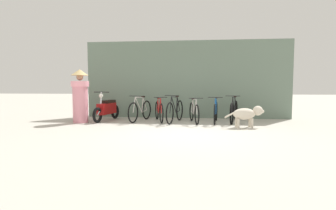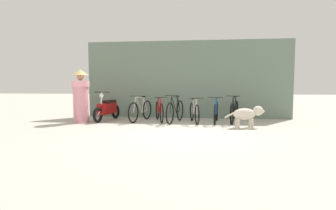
{
  "view_description": "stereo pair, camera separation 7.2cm",
  "coord_description": "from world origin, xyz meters",
  "px_view_note": "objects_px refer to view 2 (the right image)",
  "views": [
    {
      "loc": [
        0.37,
        -6.7,
        1.25
      ],
      "look_at": [
        -0.48,
        1.16,
        0.65
      ],
      "focal_mm": 28.0,
      "sensor_mm": 36.0,
      "label": 1
    },
    {
      "loc": [
        0.44,
        -6.7,
        1.25
      ],
      "look_at": [
        -0.48,
        1.16,
        0.65
      ],
      "focal_mm": 28.0,
      "sensor_mm": 36.0,
      "label": 2
    }
  ],
  "objects_px": {
    "motorcycle": "(107,109)",
    "bicycle_1": "(159,111)",
    "bicycle_5": "(234,111)",
    "bicycle_0": "(141,110)",
    "stray_dog": "(247,114)",
    "bicycle_3": "(194,112)",
    "bicycle_2": "(175,111)",
    "bicycle_4": "(216,112)",
    "person_in_robes": "(81,95)"
  },
  "relations": [
    {
      "from": "bicycle_2",
      "to": "person_in_robes",
      "type": "xyz_separation_m",
      "value": [
        -3.15,
        -0.38,
        0.54
      ]
    },
    {
      "from": "bicycle_4",
      "to": "motorcycle",
      "type": "relative_size",
      "value": 1.0
    },
    {
      "from": "bicycle_4",
      "to": "bicycle_2",
      "type": "bearing_deg",
      "value": -81.2
    },
    {
      "from": "bicycle_1",
      "to": "bicycle_0",
      "type": "bearing_deg",
      "value": -105.3
    },
    {
      "from": "bicycle_0",
      "to": "bicycle_3",
      "type": "xyz_separation_m",
      "value": [
        1.87,
        -0.2,
        -0.02
      ]
    },
    {
      "from": "bicycle_1",
      "to": "bicycle_5",
      "type": "relative_size",
      "value": 0.92
    },
    {
      "from": "bicycle_0",
      "to": "person_in_robes",
      "type": "distance_m",
      "value": 2.07
    },
    {
      "from": "bicycle_3",
      "to": "motorcycle",
      "type": "distance_m",
      "value": 3.07
    },
    {
      "from": "bicycle_2",
      "to": "stray_dog",
      "type": "distance_m",
      "value": 2.37
    },
    {
      "from": "bicycle_0",
      "to": "bicycle_2",
      "type": "height_order",
      "value": "bicycle_2"
    },
    {
      "from": "bicycle_3",
      "to": "bicycle_1",
      "type": "bearing_deg",
      "value": -111.33
    },
    {
      "from": "motorcycle",
      "to": "stray_dog",
      "type": "bearing_deg",
      "value": 87.72
    },
    {
      "from": "bicycle_1",
      "to": "bicycle_3",
      "type": "bearing_deg",
      "value": 63.06
    },
    {
      "from": "bicycle_5",
      "to": "motorcycle",
      "type": "xyz_separation_m",
      "value": [
        -4.4,
        -0.05,
        0.04
      ]
    },
    {
      "from": "bicycle_2",
      "to": "bicycle_5",
      "type": "relative_size",
      "value": 1.01
    },
    {
      "from": "bicycle_4",
      "to": "stray_dog",
      "type": "distance_m",
      "value": 1.25
    },
    {
      "from": "bicycle_4",
      "to": "stray_dog",
      "type": "bearing_deg",
      "value": 50.0
    },
    {
      "from": "bicycle_1",
      "to": "bicycle_4",
      "type": "distance_m",
      "value": 1.94
    },
    {
      "from": "bicycle_0",
      "to": "bicycle_4",
      "type": "distance_m",
      "value": 2.59
    },
    {
      "from": "stray_dog",
      "to": "bicycle_1",
      "type": "bearing_deg",
      "value": 147.7
    },
    {
      "from": "bicycle_0",
      "to": "bicycle_3",
      "type": "height_order",
      "value": "bicycle_0"
    },
    {
      "from": "bicycle_5",
      "to": "motorcycle",
      "type": "height_order",
      "value": "motorcycle"
    },
    {
      "from": "bicycle_3",
      "to": "bicycle_4",
      "type": "relative_size",
      "value": 0.91
    },
    {
      "from": "bicycle_0",
      "to": "motorcycle",
      "type": "relative_size",
      "value": 0.98
    },
    {
      "from": "motorcycle",
      "to": "bicycle_1",
      "type": "bearing_deg",
      "value": 101.56
    },
    {
      "from": "bicycle_4",
      "to": "motorcycle",
      "type": "xyz_separation_m",
      "value": [
        -3.78,
        0.13,
        0.04
      ]
    },
    {
      "from": "bicycle_5",
      "to": "motorcycle",
      "type": "distance_m",
      "value": 4.4
    },
    {
      "from": "bicycle_1",
      "to": "bicycle_4",
      "type": "bearing_deg",
      "value": 68.26
    },
    {
      "from": "bicycle_1",
      "to": "motorcycle",
      "type": "height_order",
      "value": "motorcycle"
    },
    {
      "from": "bicycle_0",
      "to": "stray_dog",
      "type": "height_order",
      "value": "bicycle_0"
    },
    {
      "from": "bicycle_2",
      "to": "bicycle_1",
      "type": "bearing_deg",
      "value": -96.24
    },
    {
      "from": "bicycle_1",
      "to": "stray_dog",
      "type": "xyz_separation_m",
      "value": [
        2.78,
        -1.08,
        0.06
      ]
    },
    {
      "from": "bicycle_3",
      "to": "person_in_robes",
      "type": "bearing_deg",
      "value": -95.78
    },
    {
      "from": "bicycle_0",
      "to": "stray_dog",
      "type": "xyz_separation_m",
      "value": [
        3.44,
        -1.07,
        0.04
      ]
    },
    {
      "from": "bicycle_2",
      "to": "bicycle_5",
      "type": "distance_m",
      "value": 1.98
    },
    {
      "from": "bicycle_1",
      "to": "bicycle_4",
      "type": "xyz_separation_m",
      "value": [
        1.93,
        -0.16,
        0.01
      ]
    },
    {
      "from": "bicycle_0",
      "to": "bicycle_3",
      "type": "relative_size",
      "value": 1.07
    },
    {
      "from": "motorcycle",
      "to": "bicycle_0",
      "type": "bearing_deg",
      "value": 101.3
    },
    {
      "from": "bicycle_0",
      "to": "person_in_robes",
      "type": "height_order",
      "value": "person_in_robes"
    },
    {
      "from": "bicycle_5",
      "to": "bicycle_4",
      "type": "bearing_deg",
      "value": -59.16
    },
    {
      "from": "bicycle_3",
      "to": "bicycle_5",
      "type": "distance_m",
      "value": 1.36
    },
    {
      "from": "bicycle_3",
      "to": "stray_dog",
      "type": "distance_m",
      "value": 1.79
    },
    {
      "from": "bicycle_3",
      "to": "motorcycle",
      "type": "xyz_separation_m",
      "value": [
        -3.07,
        0.18,
        0.06
      ]
    },
    {
      "from": "bicycle_0",
      "to": "stray_dog",
      "type": "bearing_deg",
      "value": 87.19
    },
    {
      "from": "bicycle_1",
      "to": "bicycle_3",
      "type": "distance_m",
      "value": 1.23
    },
    {
      "from": "bicycle_4",
      "to": "bicycle_0",
      "type": "bearing_deg",
      "value": -86.01
    },
    {
      "from": "bicycle_2",
      "to": "bicycle_4",
      "type": "xyz_separation_m",
      "value": [
        1.35,
        0.04,
        -0.02
      ]
    },
    {
      "from": "motorcycle",
      "to": "person_in_robes",
      "type": "height_order",
      "value": "person_in_robes"
    },
    {
      "from": "bicycle_0",
      "to": "bicycle_5",
      "type": "bearing_deg",
      "value": 104.97
    },
    {
      "from": "bicycle_3",
      "to": "bicycle_4",
      "type": "distance_m",
      "value": 0.72
    }
  ]
}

